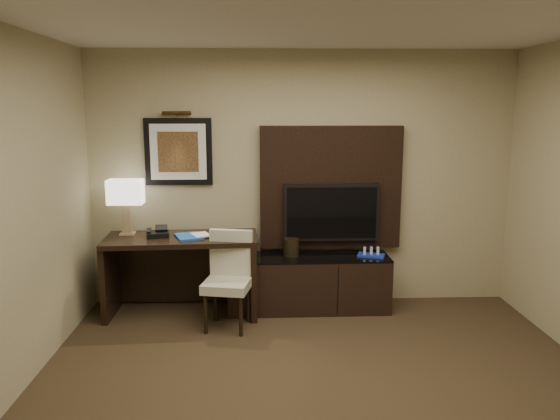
{
  "coord_description": "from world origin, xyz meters",
  "views": [
    {
      "loc": [
        -0.45,
        -3.28,
        2.11
      ],
      "look_at": [
        -0.26,
        1.8,
        1.15
      ],
      "focal_mm": 35.0,
      "sensor_mm": 36.0,
      "label": 1
    }
  ],
  "objects_px": {
    "desk_phone": "(158,231)",
    "desk": "(183,275)",
    "credenza": "(308,283)",
    "table_lamp": "(126,209)",
    "desk_chair": "(227,284)",
    "tv": "(331,212)",
    "ice_bucket": "(291,247)",
    "minibar_tray": "(371,252)"
  },
  "relations": [
    {
      "from": "desk_phone",
      "to": "desk",
      "type": "bearing_deg",
      "value": -11.96
    },
    {
      "from": "credenza",
      "to": "desk_phone",
      "type": "relative_size",
      "value": 7.71
    },
    {
      "from": "desk",
      "to": "table_lamp",
      "type": "height_order",
      "value": "table_lamp"
    },
    {
      "from": "desk",
      "to": "desk_chair",
      "type": "relative_size",
      "value": 1.72
    },
    {
      "from": "tv",
      "to": "ice_bucket",
      "type": "bearing_deg",
      "value": -166.44
    },
    {
      "from": "credenza",
      "to": "minibar_tray",
      "type": "relative_size",
      "value": 6.16
    },
    {
      "from": "tv",
      "to": "desk_phone",
      "type": "bearing_deg",
      "value": -173.64
    },
    {
      "from": "desk_chair",
      "to": "desk_phone",
      "type": "xyz_separation_m",
      "value": [
        -0.71,
        0.41,
        0.43
      ]
    },
    {
      "from": "desk",
      "to": "minibar_tray",
      "type": "height_order",
      "value": "desk"
    },
    {
      "from": "desk",
      "to": "tv",
      "type": "distance_m",
      "value": 1.68
    },
    {
      "from": "tv",
      "to": "desk_phone",
      "type": "xyz_separation_m",
      "value": [
        -1.78,
        -0.2,
        -0.15
      ]
    },
    {
      "from": "table_lamp",
      "to": "minibar_tray",
      "type": "bearing_deg",
      "value": -1.49
    },
    {
      "from": "table_lamp",
      "to": "desk_phone",
      "type": "relative_size",
      "value": 2.43
    },
    {
      "from": "desk_chair",
      "to": "minibar_tray",
      "type": "distance_m",
      "value": 1.56
    },
    {
      "from": "desk_chair",
      "to": "credenza",
      "type": "bearing_deg",
      "value": 40.58
    },
    {
      "from": "tv",
      "to": "desk_phone",
      "type": "relative_size",
      "value": 4.59
    },
    {
      "from": "desk",
      "to": "tv",
      "type": "bearing_deg",
      "value": 4.72
    },
    {
      "from": "credenza",
      "to": "desk_chair",
      "type": "xyz_separation_m",
      "value": [
        -0.82,
        -0.46,
        0.15
      ]
    },
    {
      "from": "table_lamp",
      "to": "desk",
      "type": "bearing_deg",
      "value": -11.82
    },
    {
      "from": "credenza",
      "to": "ice_bucket",
      "type": "distance_m",
      "value": 0.42
    },
    {
      "from": "desk",
      "to": "credenza",
      "type": "relative_size",
      "value": 0.91
    },
    {
      "from": "ice_bucket",
      "to": "minibar_tray",
      "type": "relative_size",
      "value": 0.68
    },
    {
      "from": "desk_chair",
      "to": "table_lamp",
      "type": "xyz_separation_m",
      "value": [
        -1.05,
        0.52,
        0.64
      ]
    },
    {
      "from": "minibar_tray",
      "to": "table_lamp",
      "type": "bearing_deg",
      "value": 178.51
    },
    {
      "from": "desk_phone",
      "to": "ice_bucket",
      "type": "height_order",
      "value": "desk_phone"
    },
    {
      "from": "desk_chair",
      "to": "ice_bucket",
      "type": "xyz_separation_m",
      "value": [
        0.64,
        0.5,
        0.23
      ]
    },
    {
      "from": "credenza",
      "to": "table_lamp",
      "type": "bearing_deg",
      "value": 177.81
    },
    {
      "from": "tv",
      "to": "desk_chair",
      "type": "xyz_separation_m",
      "value": [
        -1.07,
        -0.6,
        -0.58
      ]
    },
    {
      "from": "desk_chair",
      "to": "desk",
      "type": "bearing_deg",
      "value": 151.54
    },
    {
      "from": "desk_phone",
      "to": "minibar_tray",
      "type": "relative_size",
      "value": 0.8
    },
    {
      "from": "credenza",
      "to": "tv",
      "type": "relative_size",
      "value": 1.68
    },
    {
      "from": "credenza",
      "to": "table_lamp",
      "type": "relative_size",
      "value": 3.18
    },
    {
      "from": "desk_phone",
      "to": "minibar_tray",
      "type": "bearing_deg",
      "value": -8.87
    },
    {
      "from": "desk_chair",
      "to": "table_lamp",
      "type": "distance_m",
      "value": 1.33
    },
    {
      "from": "desk_chair",
      "to": "desk_phone",
      "type": "height_order",
      "value": "desk_phone"
    },
    {
      "from": "credenza",
      "to": "ice_bucket",
      "type": "height_order",
      "value": "ice_bucket"
    },
    {
      "from": "ice_bucket",
      "to": "desk_phone",
      "type": "bearing_deg",
      "value": -175.96
    },
    {
      "from": "credenza",
      "to": "desk_chair",
      "type": "bearing_deg",
      "value": -151.22
    },
    {
      "from": "desk",
      "to": "minibar_tray",
      "type": "xyz_separation_m",
      "value": [
        1.96,
        0.05,
        0.22
      ]
    },
    {
      "from": "credenza",
      "to": "minibar_tray",
      "type": "xyz_separation_m",
      "value": [
        0.65,
        -0.01,
        0.34
      ]
    },
    {
      "from": "desk_chair",
      "to": "ice_bucket",
      "type": "height_order",
      "value": "desk_chair"
    },
    {
      "from": "table_lamp",
      "to": "desk_phone",
      "type": "distance_m",
      "value": 0.41
    }
  ]
}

